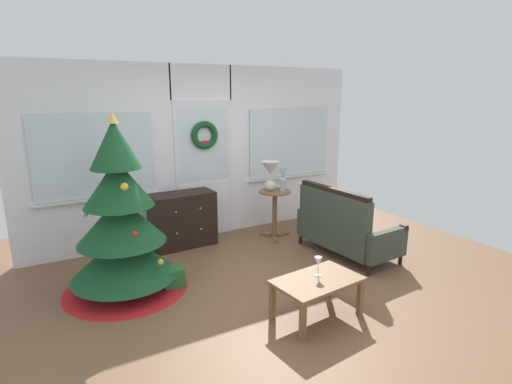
{
  "coord_description": "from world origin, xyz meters",
  "views": [
    {
      "loc": [
        -2.24,
        -3.53,
        2.15
      ],
      "look_at": [
        0.05,
        0.55,
        1.0
      ],
      "focal_mm": 28.37,
      "sensor_mm": 36.0,
      "label": 1
    }
  ],
  "objects_px": {
    "table_lamp": "(270,172)",
    "gift_box": "(173,278)",
    "flower_vase": "(283,183)",
    "wine_glass": "(318,262)",
    "dresser_cabinet": "(183,219)",
    "side_table": "(275,205)",
    "coffee_table": "(317,285)",
    "settee_sofa": "(343,229)",
    "christmas_tree": "(122,229)"
  },
  "relations": [
    {
      "from": "table_lamp",
      "to": "gift_box",
      "type": "xyz_separation_m",
      "value": [
        -1.81,
        -0.86,
        -0.9
      ]
    },
    {
      "from": "flower_vase",
      "to": "wine_glass",
      "type": "xyz_separation_m",
      "value": [
        -0.88,
        -1.99,
        -0.31
      ]
    },
    {
      "from": "dresser_cabinet",
      "to": "table_lamp",
      "type": "relative_size",
      "value": 2.09
    },
    {
      "from": "dresser_cabinet",
      "to": "side_table",
      "type": "bearing_deg",
      "value": -15.34
    },
    {
      "from": "flower_vase",
      "to": "coffee_table",
      "type": "xyz_separation_m",
      "value": [
        -0.93,
        -2.06,
        -0.51
      ]
    },
    {
      "from": "gift_box",
      "to": "table_lamp",
      "type": "bearing_deg",
      "value": 25.48
    },
    {
      "from": "side_table",
      "to": "wine_glass",
      "type": "bearing_deg",
      "value": -110.76
    },
    {
      "from": "settee_sofa",
      "to": "side_table",
      "type": "distance_m",
      "value": 1.13
    },
    {
      "from": "dresser_cabinet",
      "to": "gift_box",
      "type": "bearing_deg",
      "value": -114.85
    },
    {
      "from": "dresser_cabinet",
      "to": "settee_sofa",
      "type": "relative_size",
      "value": 0.64
    },
    {
      "from": "settee_sofa",
      "to": "flower_vase",
      "type": "bearing_deg",
      "value": 108.76
    },
    {
      "from": "side_table",
      "to": "wine_glass",
      "type": "xyz_separation_m",
      "value": [
        -0.78,
        -2.05,
        0.02
      ]
    },
    {
      "from": "flower_vase",
      "to": "side_table",
      "type": "bearing_deg",
      "value": 149.04
    },
    {
      "from": "dresser_cabinet",
      "to": "settee_sofa",
      "type": "distance_m",
      "value": 2.24
    },
    {
      "from": "settee_sofa",
      "to": "wine_glass",
      "type": "bearing_deg",
      "value": -140.06
    },
    {
      "from": "dresser_cabinet",
      "to": "table_lamp",
      "type": "xyz_separation_m",
      "value": [
        1.26,
        -0.32,
        0.63
      ]
    },
    {
      "from": "settee_sofa",
      "to": "table_lamp",
      "type": "height_order",
      "value": "table_lamp"
    },
    {
      "from": "wine_glass",
      "to": "christmas_tree",
      "type": "bearing_deg",
      "value": 137.47
    },
    {
      "from": "dresser_cabinet",
      "to": "flower_vase",
      "type": "xyz_separation_m",
      "value": [
        1.42,
        -0.42,
        0.46
      ]
    },
    {
      "from": "christmas_tree",
      "to": "table_lamp",
      "type": "bearing_deg",
      "value": 16.03
    },
    {
      "from": "christmas_tree",
      "to": "settee_sofa",
      "type": "xyz_separation_m",
      "value": [
        2.78,
        -0.42,
        -0.34
      ]
    },
    {
      "from": "table_lamp",
      "to": "dresser_cabinet",
      "type": "bearing_deg",
      "value": 165.66
    },
    {
      "from": "side_table",
      "to": "wine_glass",
      "type": "relative_size",
      "value": 3.76
    },
    {
      "from": "settee_sofa",
      "to": "gift_box",
      "type": "relative_size",
      "value": 6.26
    },
    {
      "from": "table_lamp",
      "to": "coffee_table",
      "type": "bearing_deg",
      "value": -109.62
    },
    {
      "from": "table_lamp",
      "to": "flower_vase",
      "type": "relative_size",
      "value": 1.26
    },
    {
      "from": "flower_vase",
      "to": "gift_box",
      "type": "xyz_separation_m",
      "value": [
        -1.97,
        -0.76,
        -0.73
      ]
    },
    {
      "from": "christmas_tree",
      "to": "dresser_cabinet",
      "type": "distance_m",
      "value": 1.45
    },
    {
      "from": "side_table",
      "to": "table_lamp",
      "type": "distance_m",
      "value": 0.5
    },
    {
      "from": "dresser_cabinet",
      "to": "wine_glass",
      "type": "relative_size",
      "value": 4.71
    },
    {
      "from": "settee_sofa",
      "to": "flower_vase",
      "type": "distance_m",
      "value": 1.14
    },
    {
      "from": "settee_sofa",
      "to": "side_table",
      "type": "height_order",
      "value": "settee_sofa"
    },
    {
      "from": "gift_box",
      "to": "flower_vase",
      "type": "bearing_deg",
      "value": 21.16
    },
    {
      "from": "coffee_table",
      "to": "wine_glass",
      "type": "height_order",
      "value": "wine_glass"
    },
    {
      "from": "wine_glass",
      "to": "gift_box",
      "type": "height_order",
      "value": "wine_glass"
    },
    {
      "from": "settee_sofa",
      "to": "gift_box",
      "type": "height_order",
      "value": "settee_sofa"
    },
    {
      "from": "wine_glass",
      "to": "table_lamp",
      "type": "bearing_deg",
      "value": 71.06
    },
    {
      "from": "settee_sofa",
      "to": "side_table",
      "type": "bearing_deg",
      "value": 112.6
    },
    {
      "from": "side_table",
      "to": "gift_box",
      "type": "xyz_separation_m",
      "value": [
        -1.87,
        -0.82,
        -0.4
      ]
    },
    {
      "from": "side_table",
      "to": "settee_sofa",
      "type": "bearing_deg",
      "value": -67.4
    },
    {
      "from": "dresser_cabinet",
      "to": "flower_vase",
      "type": "bearing_deg",
      "value": -16.56
    },
    {
      "from": "side_table",
      "to": "gift_box",
      "type": "height_order",
      "value": "side_table"
    },
    {
      "from": "flower_vase",
      "to": "coffee_table",
      "type": "relative_size",
      "value": 0.39
    },
    {
      "from": "side_table",
      "to": "wine_glass",
      "type": "height_order",
      "value": "side_table"
    },
    {
      "from": "wine_glass",
      "to": "gift_box",
      "type": "distance_m",
      "value": 1.7
    },
    {
      "from": "flower_vase",
      "to": "wine_glass",
      "type": "relative_size",
      "value": 1.79
    },
    {
      "from": "dresser_cabinet",
      "to": "settee_sofa",
      "type": "height_order",
      "value": "settee_sofa"
    },
    {
      "from": "table_lamp",
      "to": "flower_vase",
      "type": "bearing_deg",
      "value": -32.01
    },
    {
      "from": "side_table",
      "to": "table_lamp",
      "type": "relative_size",
      "value": 1.67
    },
    {
      "from": "table_lamp",
      "to": "wine_glass",
      "type": "xyz_separation_m",
      "value": [
        -0.72,
        -2.09,
        -0.48
      ]
    }
  ]
}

